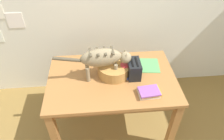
{
  "coord_description": "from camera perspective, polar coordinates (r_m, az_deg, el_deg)",
  "views": [
    {
      "loc": [
        -0.2,
        -0.42,
        2.14
      ],
      "look_at": [
        -0.06,
        1.09,
        0.84
      ],
      "focal_mm": 33.46,
      "sensor_mm": 36.0,
      "label": 1
    }
  ],
  "objects": [
    {
      "name": "coffee_mug",
      "position": [
        2.06,
        3.63,
        0.48
      ],
      "size": [
        0.14,
        0.09,
        0.09
      ],
      "color": "red",
      "rests_on": "saucer_bowl"
    },
    {
      "name": "saucer_bowl",
      "position": [
        2.1,
        3.47,
        -0.8
      ],
      "size": [
        0.19,
        0.19,
        0.03
      ],
      "primitive_type": "cylinder",
      "color": "#3555B3",
      "rests_on": "dining_table"
    },
    {
      "name": "toaster",
      "position": [
        2.05,
        5.97,
        0.32
      ],
      "size": [
        0.12,
        0.2,
        0.18
      ],
      "color": "black",
      "rests_on": "dining_table"
    },
    {
      "name": "magazine",
      "position": [
        2.24,
        9.24,
        1.27
      ],
      "size": [
        0.3,
        0.27,
        0.01
      ],
      "primitive_type": "cube",
      "rotation": [
        0.0,
        0.0,
        -0.11
      ],
      "color": "#56A65C",
      "rests_on": "dining_table"
    },
    {
      "name": "dining_table",
      "position": [
        2.13,
        0.0,
        -3.93
      ],
      "size": [
        1.27,
        0.82,
        0.74
      ],
      "color": "#A06A37",
      "rests_on": "ground_plane"
    },
    {
      "name": "wicker_basket",
      "position": [
        2.07,
        0.53,
        0.2
      ],
      "size": [
        0.32,
        0.32,
        0.11
      ],
      "color": "#B4803F",
      "rests_on": "dining_table"
    },
    {
      "name": "book_stack",
      "position": [
        1.92,
        10.14,
        -5.92
      ],
      "size": [
        0.21,
        0.16,
        0.05
      ],
      "color": "beige",
      "rests_on": "dining_table"
    },
    {
      "name": "cat",
      "position": [
        1.94,
        -2.34,
        3.19
      ],
      "size": [
        0.72,
        0.17,
        0.33
      ],
      "rotation": [
        0.0,
        0.0,
        -1.5
      ],
      "color": "#8E7E5D",
      "rests_on": "dining_table"
    }
  ]
}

